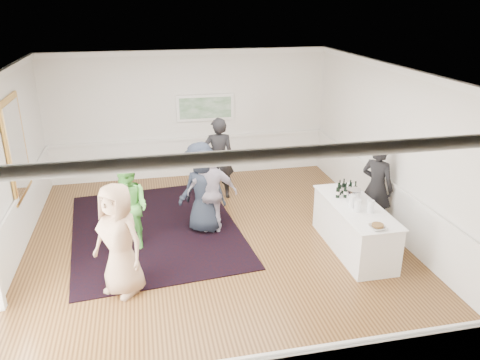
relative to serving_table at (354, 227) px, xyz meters
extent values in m
plane|color=brown|center=(-2.47, 0.50, -0.44)|extent=(8.00, 8.00, 0.00)
cube|color=white|center=(-2.47, 0.50, 2.76)|extent=(7.00, 8.00, 0.02)
cube|color=white|center=(1.03, 0.50, 1.16)|extent=(0.02, 8.00, 3.20)
cube|color=white|center=(-2.47, 4.50, 1.16)|extent=(7.00, 0.02, 3.20)
cube|color=white|center=(-2.47, -3.50, 1.16)|extent=(7.00, 0.02, 3.20)
cube|color=gold|center=(-5.92, 1.80, 1.36)|extent=(0.04, 1.25, 1.85)
cube|color=white|center=(-5.90, 1.80, 1.36)|extent=(0.01, 1.05, 1.65)
cube|color=white|center=(-2.07, 4.45, 1.34)|extent=(1.44, 0.05, 0.66)
cube|color=#26672E|center=(-2.07, 4.42, 1.34)|extent=(1.30, 0.01, 0.52)
cube|color=black|center=(-3.54, 1.56, -0.43)|extent=(3.57, 4.47, 0.02)
cube|color=white|center=(0.00, 0.00, -0.01)|extent=(0.77, 2.10, 0.86)
cube|color=white|center=(0.00, 0.00, 0.42)|extent=(0.83, 2.16, 0.02)
imported|color=black|center=(0.73, 0.65, 0.47)|extent=(0.73, 0.79, 1.81)
imported|color=tan|center=(-4.12, -0.49, 0.47)|extent=(1.06, 1.02, 1.83)
imported|color=#5EC14D|center=(-3.99, 0.92, 0.37)|extent=(1.00, 0.96, 1.62)
imported|color=#B3A8BC|center=(-2.41, 1.24, 0.39)|extent=(1.03, 0.59, 1.66)
imported|color=#1E2432|center=(-2.58, 1.71, 0.41)|extent=(1.26, 1.17, 1.71)
imported|color=black|center=(-2.01, 2.90, 0.51)|extent=(0.73, 0.52, 1.90)
imported|color=#1E2432|center=(-2.56, 1.32, 0.40)|extent=(0.98, 0.86, 1.68)
cylinder|color=#80B13F|center=(-0.08, -0.23, 0.55)|extent=(0.12, 0.12, 0.24)
cylinder|color=#DA4C40|center=(0.11, -0.31, 0.55)|extent=(0.12, 0.12, 0.24)
cylinder|color=#8CB942|center=(-0.11, -0.04, 0.55)|extent=(0.12, 0.12, 0.24)
cylinder|color=silver|center=(0.02, 0.18, 0.55)|extent=(0.26, 0.26, 0.24)
imported|color=white|center=(-0.05, -0.90, 0.47)|extent=(0.28, 0.28, 0.07)
cylinder|color=brown|center=(-0.05, -0.90, 0.49)|extent=(0.19, 0.19, 0.04)
camera|label=1|loc=(-3.63, -7.02, 3.91)|focal=35.00mm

